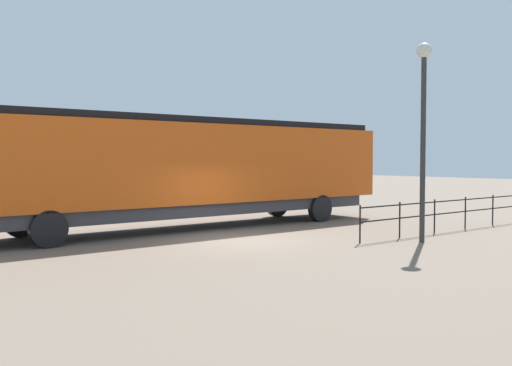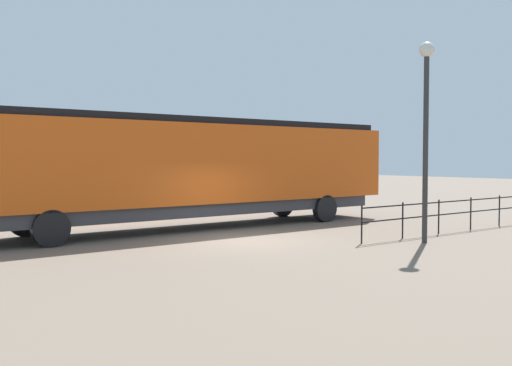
% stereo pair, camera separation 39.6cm
% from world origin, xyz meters
% --- Properties ---
extents(ground_plane, '(120.00, 120.00, 0.00)m').
position_xyz_m(ground_plane, '(0.00, 0.00, 0.00)').
color(ground_plane, '#756656').
extents(locomotive, '(3.02, 17.26, 4.05)m').
position_xyz_m(locomotive, '(-3.73, 0.73, 2.28)').
color(locomotive, '#D15114').
rests_on(locomotive, ground_plane).
extents(lamp_post, '(0.47, 0.47, 6.12)m').
position_xyz_m(lamp_post, '(3.70, 4.10, 4.10)').
color(lamp_post, '#2D2D2D').
rests_on(lamp_post, ground_plane).
extents(platform_fence, '(0.05, 11.67, 1.18)m').
position_xyz_m(platform_fence, '(2.66, 8.23, 0.77)').
color(platform_fence, black).
rests_on(platform_fence, ground_plane).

